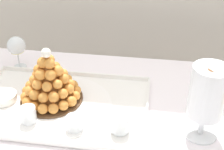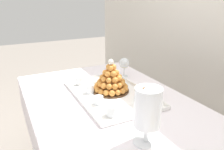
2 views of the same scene
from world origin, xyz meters
name	(u,v)px [view 2 (image 2 of 2)]	position (x,y,z in m)	size (l,w,h in m)	color
buffet_table	(121,123)	(0.00, 0.00, 0.66)	(1.69, 0.94, 0.74)	brown
serving_tray	(111,94)	(-0.21, 0.04, 0.74)	(0.66, 0.43, 0.02)	white
croquembouche	(111,80)	(-0.25, 0.06, 0.83)	(0.24, 0.24, 0.22)	#4C331E
dessert_cup_left	(79,81)	(-0.46, -0.09, 0.77)	(0.05, 0.05, 0.05)	silver
dessert_cup_mid_left	(90,89)	(-0.29, -0.07, 0.77)	(0.06, 0.06, 0.06)	silver
dessert_cup_centre	(98,100)	(-0.12, -0.09, 0.77)	(0.06, 0.06, 0.05)	silver
dessert_cup_mid_right	(112,110)	(0.03, -0.08, 0.77)	(0.06, 0.06, 0.06)	silver
creme_brulee_ramekin	(96,81)	(-0.43, 0.03, 0.76)	(0.10, 0.10, 0.03)	white
macaron_goblet	(148,109)	(0.30, -0.04, 0.90)	(0.12, 0.12, 0.27)	white
wine_glass	(124,64)	(-0.48, 0.29, 0.84)	(0.08, 0.08, 0.15)	silver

